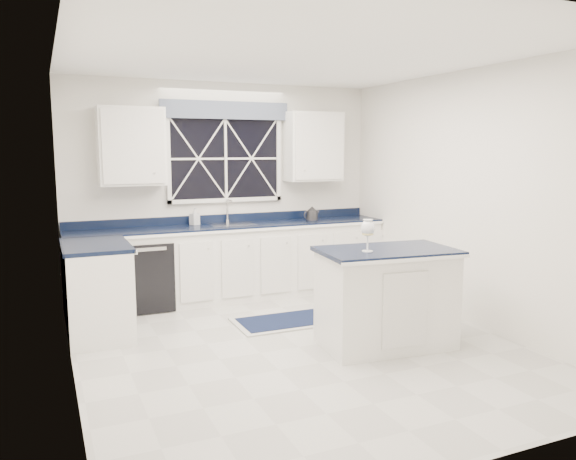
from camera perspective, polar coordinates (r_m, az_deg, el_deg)
name	(u,v)px	position (r m, az deg, el deg)	size (l,w,h in m)	color
ground	(298,347)	(5.46, 1.07, -11.80)	(4.50, 4.50, 0.00)	#B5B6B1
back_wall	(225,190)	(7.25, -6.42, 4.06)	(4.00, 0.10, 2.70)	silver
base_cabinets	(212,268)	(6.84, -7.77, -3.83)	(3.99, 1.60, 0.90)	silver
countertop	(233,226)	(7.01, -5.62, 0.40)	(3.98, 0.64, 0.04)	black
dishwasher	(145,274)	(6.85, -14.37, -4.35)	(0.60, 0.58, 0.82)	black
window	(226,152)	(7.19, -6.36, 7.85)	(1.65, 0.09, 1.26)	black
upper_cabinets	(228,147)	(7.07, -6.07, 8.42)	(3.10, 0.34, 0.90)	silver
faucet	(228,210)	(7.17, -6.13, 2.00)	(0.05, 0.20, 0.30)	#AFAEB1
island	(386,297)	(5.45, 9.92, -6.76)	(1.33, 0.88, 0.94)	silver
rug	(285,321)	(6.20, -0.32, -9.23)	(1.10, 0.68, 0.02)	#ADADA8
kettle	(312,214)	(7.42, 2.44, 1.66)	(0.25, 0.18, 0.18)	#2F2F32
wine_glass	(368,229)	(5.14, 8.10, 0.06)	(0.13, 0.13, 0.30)	white
soap_bottle	(195,216)	(7.03, -9.48, 1.38)	(0.10, 0.10, 0.21)	silver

